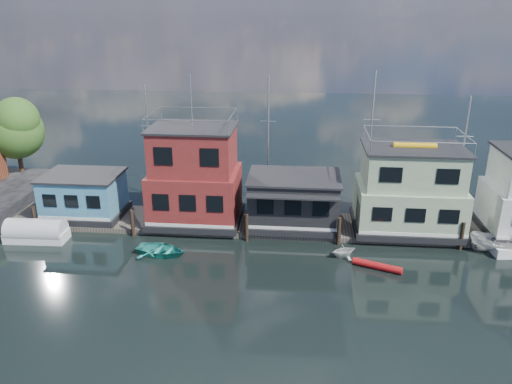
# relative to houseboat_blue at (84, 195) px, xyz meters

# --- Properties ---
(ground) EXTENTS (160.00, 160.00, 0.00)m
(ground) POSITION_rel_houseboat_blue_xyz_m (18.00, -12.00, -2.21)
(ground) COLOR black
(ground) RESTS_ON ground
(dock) EXTENTS (48.00, 5.00, 0.40)m
(dock) POSITION_rel_houseboat_blue_xyz_m (18.00, 0.00, -2.01)
(dock) COLOR #595147
(dock) RESTS_ON ground
(houseboat_blue) EXTENTS (6.40, 4.90, 3.66)m
(houseboat_blue) POSITION_rel_houseboat_blue_xyz_m (0.00, 0.00, 0.00)
(houseboat_blue) COLOR black
(houseboat_blue) RESTS_ON dock
(houseboat_red) EXTENTS (7.40, 5.90, 11.86)m
(houseboat_red) POSITION_rel_houseboat_blue_xyz_m (9.50, 0.00, 1.90)
(houseboat_red) COLOR black
(houseboat_red) RESTS_ON dock
(houseboat_dark) EXTENTS (7.40, 6.10, 4.06)m
(houseboat_dark) POSITION_rel_houseboat_blue_xyz_m (17.50, -0.02, 0.21)
(houseboat_dark) COLOR black
(houseboat_dark) RESTS_ON dock
(houseboat_green) EXTENTS (8.40, 5.90, 7.03)m
(houseboat_green) POSITION_rel_houseboat_blue_xyz_m (26.50, 0.00, 1.34)
(houseboat_green) COLOR black
(houseboat_green) RESTS_ON dock
(pilings) EXTENTS (42.28, 0.28, 2.20)m
(pilings) POSITION_rel_houseboat_blue_xyz_m (17.67, -2.80, -1.11)
(pilings) COLOR #2D2116
(pilings) RESTS_ON ground
(background_masts) EXTENTS (36.40, 0.16, 12.00)m
(background_masts) POSITION_rel_houseboat_blue_xyz_m (22.76, 6.00, 3.35)
(background_masts) COLOR silver
(background_masts) RESTS_ON ground
(dinghy_white) EXTENTS (2.49, 2.36, 1.03)m
(dinghy_white) POSITION_rel_houseboat_blue_xyz_m (21.24, -4.78, -1.69)
(dinghy_white) COLOR silver
(dinghy_white) RESTS_ON ground
(dinghy_teal) EXTENTS (4.19, 3.36, 0.77)m
(dinghy_teal) POSITION_rel_houseboat_blue_xyz_m (8.04, -5.69, -1.82)
(dinghy_teal) COLOR teal
(dinghy_teal) RESTS_ON ground
(tarp_runabout) EXTENTS (4.70, 2.02, 1.88)m
(tarp_runabout) POSITION_rel_houseboat_blue_xyz_m (-2.16, -4.26, -1.50)
(tarp_runabout) COLOR silver
(tarp_runabout) RESTS_ON ground
(motorboat) EXTENTS (4.30, 2.64, 1.56)m
(motorboat) POSITION_rel_houseboat_blue_xyz_m (32.57, -3.18, -1.43)
(motorboat) COLOR silver
(motorboat) RESTS_ON ground
(red_kayak) EXTENTS (3.35, 1.70, 0.50)m
(red_kayak) POSITION_rel_houseboat_blue_xyz_m (23.45, -6.37, -1.96)
(red_kayak) COLOR #AF1215
(red_kayak) RESTS_ON ground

